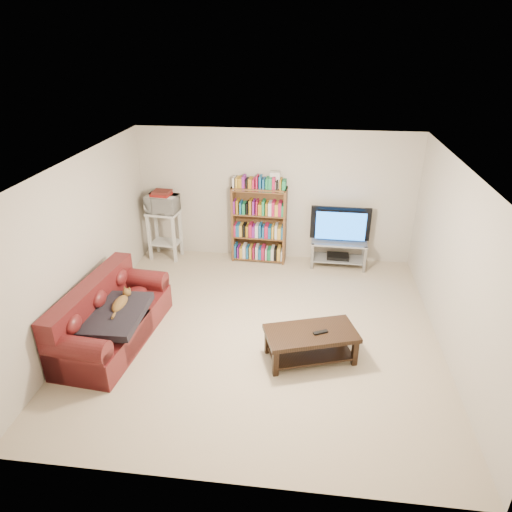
# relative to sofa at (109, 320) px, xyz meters

# --- Properties ---
(floor) EXTENTS (5.00, 5.00, 0.00)m
(floor) POSITION_rel_sofa_xyz_m (2.03, 0.43, -0.30)
(floor) COLOR beige
(floor) RESTS_ON ground
(ceiling) EXTENTS (5.00, 5.00, 0.00)m
(ceiling) POSITION_rel_sofa_xyz_m (2.03, 0.43, 2.10)
(ceiling) COLOR white
(ceiling) RESTS_ON ground
(wall_back) EXTENTS (5.00, 0.00, 5.00)m
(wall_back) POSITION_rel_sofa_xyz_m (2.03, 2.93, 0.90)
(wall_back) COLOR beige
(wall_back) RESTS_ON ground
(wall_front) EXTENTS (5.00, 0.00, 5.00)m
(wall_front) POSITION_rel_sofa_xyz_m (2.03, -2.07, 0.90)
(wall_front) COLOR beige
(wall_front) RESTS_ON ground
(wall_left) EXTENTS (0.00, 5.00, 5.00)m
(wall_left) POSITION_rel_sofa_xyz_m (-0.47, 0.43, 0.90)
(wall_left) COLOR beige
(wall_left) RESTS_ON ground
(wall_right) EXTENTS (0.00, 5.00, 5.00)m
(wall_right) POSITION_rel_sofa_xyz_m (4.53, 0.43, 0.90)
(wall_right) COLOR beige
(wall_right) RESTS_ON ground
(sofa) EXTENTS (1.04, 2.06, 0.85)m
(sofa) POSITION_rel_sofa_xyz_m (0.00, 0.00, 0.00)
(sofa) COLOR #561617
(sofa) RESTS_ON floor
(blanket) EXTENTS (0.78, 1.01, 0.18)m
(blanket) POSITION_rel_sofa_xyz_m (0.16, -0.15, 0.21)
(blanket) COLOR black
(blanket) RESTS_ON sofa
(cat) EXTENTS (0.27, 0.56, 0.16)m
(cat) POSITION_rel_sofa_xyz_m (0.18, 0.03, 0.27)
(cat) COLOR brown
(cat) RESTS_ON sofa
(coffee_table) EXTENTS (1.28, 0.91, 0.42)m
(coffee_table) POSITION_rel_sofa_xyz_m (2.76, -0.09, -0.01)
(coffee_table) COLOR black
(coffee_table) RESTS_ON floor
(remote) EXTENTS (0.19, 0.13, 0.02)m
(remote) POSITION_rel_sofa_xyz_m (2.88, -0.11, 0.13)
(remote) COLOR black
(remote) RESTS_ON coffee_table
(tv_stand) EXTENTS (1.00, 0.46, 0.49)m
(tv_stand) POSITION_rel_sofa_xyz_m (3.22, 2.65, 0.03)
(tv_stand) COLOR #999EA3
(tv_stand) RESTS_ON floor
(television) EXTENTS (1.06, 0.16, 0.61)m
(television) POSITION_rel_sofa_xyz_m (3.22, 2.65, 0.50)
(television) COLOR black
(television) RESTS_ON tv_stand
(dvd_player) EXTENTS (0.40, 0.28, 0.06)m
(dvd_player) POSITION_rel_sofa_xyz_m (3.22, 2.65, -0.11)
(dvd_player) COLOR black
(dvd_player) RESTS_ON tv_stand
(bookshelf) EXTENTS (1.00, 0.35, 1.42)m
(bookshelf) POSITION_rel_sofa_xyz_m (1.76, 2.73, 0.43)
(bookshelf) COLOR brown
(bookshelf) RESTS_ON floor
(shelf_clutter) EXTENTS (0.73, 0.23, 0.28)m
(shelf_clutter) POSITION_rel_sofa_xyz_m (1.86, 2.74, 1.22)
(shelf_clutter) COLOR silver
(shelf_clutter) RESTS_ON bookshelf
(microwave_stand) EXTENTS (0.61, 0.47, 0.91)m
(microwave_stand) POSITION_rel_sofa_xyz_m (-0.00, 2.64, 0.28)
(microwave_stand) COLOR silver
(microwave_stand) RESTS_ON floor
(microwave) EXTENTS (0.60, 0.44, 0.31)m
(microwave) POSITION_rel_sofa_xyz_m (-0.00, 2.64, 0.77)
(microwave) COLOR silver
(microwave) RESTS_ON microwave_stand
(game_boxes) EXTENTS (0.36, 0.32, 0.05)m
(game_boxes) POSITION_rel_sofa_xyz_m (-0.00, 2.64, 0.95)
(game_boxes) COLOR maroon
(game_boxes) RESTS_ON microwave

